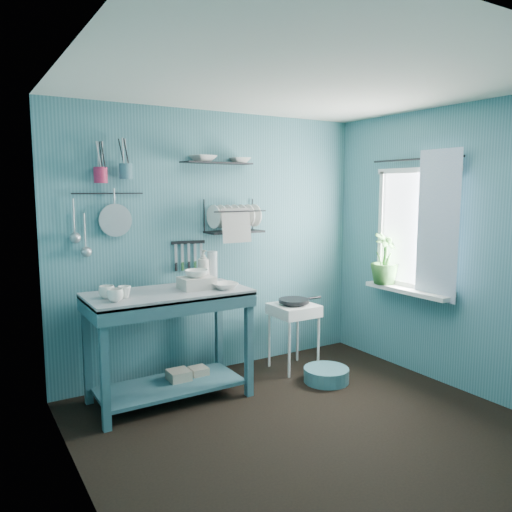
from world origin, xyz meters
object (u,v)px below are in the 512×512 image
mug_right (107,292)px  colander (115,220)px  utensil_cup_magenta (101,175)px  storage_tin_small (199,378)px  soap_bottle (203,266)px  frying_pan (294,301)px  mug_left (115,295)px  hotplate_stand (294,337)px  dish_rack (234,216)px  potted_plant (385,259)px  water_bottle (212,266)px  work_counter (169,346)px  floor_basin (326,375)px  wash_tub (197,283)px  utensil_cup_teal (126,171)px  mug_mid (124,292)px  storage_tin_large (179,382)px

mug_right → colander: colander is taller
utensil_cup_magenta → storage_tin_small: (0.71, -0.30, -1.79)m
soap_bottle → frying_pan: soap_bottle is taller
mug_left → hotplate_stand: mug_left is taller
dish_rack → potted_plant: (1.37, -0.63, -0.44)m
frying_pan → water_bottle: bearing=168.5°
soap_bottle → storage_tin_small: soap_bottle is taller
work_counter → soap_bottle: bearing=14.1°
hotplate_stand → floor_basin: hotplate_stand is taller
wash_tub → water_bottle: water_bottle is taller
work_counter → potted_plant: bearing=-19.0°
work_counter → mug_right: mug_right is taller
utensil_cup_teal → potted_plant: bearing=-15.8°
mug_mid → floor_basin: 2.01m
wash_tub → potted_plant: (1.94, -0.27, 0.10)m
soap_bottle → dish_rack: (0.40, 0.13, 0.43)m
hotplate_stand → water_bottle: bearing=168.1°
work_counter → water_bottle: (0.52, 0.22, 0.61)m
soap_bottle → dish_rack: dish_rack is taller
mug_right → storage_tin_large: mug_right is taller
mug_mid → frying_pan: (1.70, 0.12, -0.29)m
mug_right → utensil_cup_teal: bearing=52.2°
mug_mid → water_bottle: (0.90, 0.28, 0.09)m
mug_left → dish_rack: size_ratio=0.22×
soap_bottle → water_bottle: size_ratio=1.07×
dish_rack → colander: size_ratio=1.96×
frying_pan → potted_plant: 1.01m
utensil_cup_magenta → storage_tin_small: size_ratio=0.65×
wash_tub → storage_tin_small: 0.89m
water_bottle → dish_rack: 0.55m
hotplate_stand → floor_basin: 0.52m
potted_plant → floor_basin: size_ratio=1.21×
soap_bottle → colander: size_ratio=1.07×
wash_tub → utensil_cup_magenta: size_ratio=2.15×
mug_mid → dish_rack: 1.37m
water_bottle → floor_basin: bearing=-35.0°
water_bottle → frying_pan: bearing=-11.5°
work_counter → soap_bottle: (0.42, 0.20, 0.62)m
water_bottle → mug_mid: bearing=-162.7°
mug_left → mug_right: same height
mug_mid → mug_right: 0.13m
mug_right → water_bottle: bearing=12.2°
mug_right → mug_mid: bearing=-26.6°
wash_tub → hotplate_stand: wash_tub is taller
wash_tub → utensil_cup_teal: (-0.45, 0.40, 0.94)m
utensil_cup_teal → frying_pan: bearing=-12.1°
water_bottle → storage_tin_large: size_ratio=1.27×
wash_tub → mug_right: bearing=178.5°
soap_bottle → water_bottle: (0.10, 0.02, -0.01)m
mug_left → floor_basin: bearing=-6.9°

